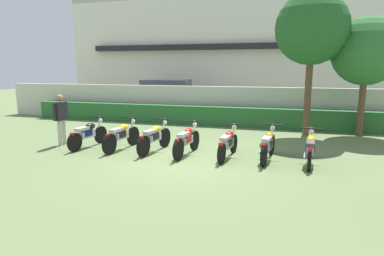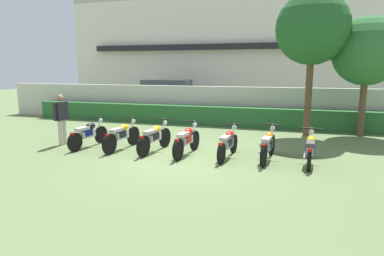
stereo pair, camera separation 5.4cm
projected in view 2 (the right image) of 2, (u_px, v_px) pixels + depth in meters
The scene contains 15 objects.
ground at pixel (183, 160), 9.60m from camera, with size 60.00×60.00×0.00m, color #607547.
building at pixel (252, 52), 24.15m from camera, with size 25.07×6.50×7.41m.
compound_wall at pixel (227, 105), 15.72m from camera, with size 23.82×0.30×1.72m, color beige.
hedge_row at pixel (224, 116), 15.13m from camera, with size 19.06×0.70×0.86m, color #28602D.
parked_car at pixel (170, 96), 19.89m from camera, with size 4.61×2.30×1.89m.
tree_near_inspector at pixel (312, 29), 12.39m from camera, with size 2.69×2.69×5.37m.
tree_far_side at pixel (367, 51), 12.48m from camera, with size 2.56×2.56×4.48m.
motorcycle_in_row_0 at pixel (88, 134), 11.04m from camera, with size 0.60×1.89×0.96m.
motorcycle_in_row_1 at pixel (122, 135), 10.72m from camera, with size 0.60×1.95×0.98m.
motorcycle_in_row_2 at pixel (155, 137), 10.42m from camera, with size 0.60×1.96×0.98m.
motorcycle_in_row_3 at pixel (187, 140), 10.04m from camera, with size 0.60×1.91×0.97m.
motorcycle_in_row_4 at pixel (228, 143), 9.72m from camera, with size 0.60×1.88×0.94m.
motorcycle_in_row_5 at pixel (268, 145), 9.45m from camera, with size 0.60×1.92×0.97m.
motorcycle_in_row_6 at pixel (310, 149), 9.04m from camera, with size 0.60×1.79×0.94m.
inspector_person at pixel (61, 115), 11.28m from camera, with size 0.23×0.69×1.72m.
Camera 2 is at (2.88, -8.83, 2.60)m, focal length 31.43 mm.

